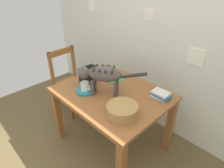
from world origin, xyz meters
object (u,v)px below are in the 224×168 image
dining_table (112,99)px  wooden_chair_near (71,82)px  cat (101,75)px  saucer_bowl (85,91)px  wicker_basket (122,110)px  toaster (89,74)px  magazine (112,78)px  coffee_mug (85,86)px  book_stack (161,95)px

dining_table → wooden_chair_near: 0.98m
cat → saucer_bowl: 0.28m
wicker_basket → dining_table: bearing=148.7°
saucer_bowl → toaster: size_ratio=0.97×
magazine → coffee_mug: bearing=-95.1°
book_stack → toaster: size_ratio=0.97×
saucer_bowl → book_stack: (0.62, 0.48, 0.02)m
coffee_mug → magazine: 0.42m
saucer_bowl → wooden_chair_near: wooden_chair_near is taller
cat → wicker_basket: cat is taller
coffee_mug → wooden_chair_near: bearing=160.1°
book_stack → toaster: (-0.78, -0.30, 0.05)m
book_stack → wooden_chair_near: (-1.37, -0.21, -0.33)m
dining_table → cat: 0.34m
wooden_chair_near → wicker_basket: bearing=75.4°
wicker_basket → coffee_mug: bearing=179.3°
book_stack → wicker_basket: (-0.08, -0.48, 0.02)m
wooden_chair_near → coffee_mug: bearing=67.8°
coffee_mug → saucer_bowl: bearing=180.0°
wicker_basket → toaster: bearing=165.3°
cat → magazine: size_ratio=2.15×
magazine → book_stack: bearing=-1.5°
coffee_mug → book_stack: (0.62, 0.48, -0.04)m
book_stack → wooden_chair_near: wooden_chair_near is taller
cat → wicker_basket: (0.38, -0.11, -0.17)m
toaster → cat: bearing=-13.8°
book_stack → wicker_basket: size_ratio=0.70×
wicker_basket → wooden_chair_near: bearing=167.8°
cat → toaster: (-0.32, 0.08, -0.14)m
wooden_chair_near → magazine: bearing=98.3°
toaster → coffee_mug: bearing=-46.8°
dining_table → toaster: toaster is taller
cat → saucer_bowl: size_ratio=3.07×
cat → coffee_mug: (-0.15, -0.10, -0.16)m
saucer_bowl → toaster: 0.25m
cat → book_stack: size_ratio=3.06×
cat → saucer_bowl: cat is taller
cat → coffee_mug: bearing=90.6°
wooden_chair_near → cat: bearing=76.8°
book_stack → dining_table: bearing=-146.0°
cat → coffee_mug: 0.24m
coffee_mug → wicker_basket: (0.53, -0.01, -0.01)m
wicker_basket → book_stack: bearing=80.1°
dining_table → saucer_bowl: 0.30m
saucer_bowl → book_stack: size_ratio=1.00×
wicker_basket → toaster: size_ratio=1.38×
cat → toaster: cat is taller
toaster → saucer_bowl: bearing=-47.4°
wooden_chair_near → toaster: bearing=78.5°
cat → wooden_chair_near: bearing=45.9°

